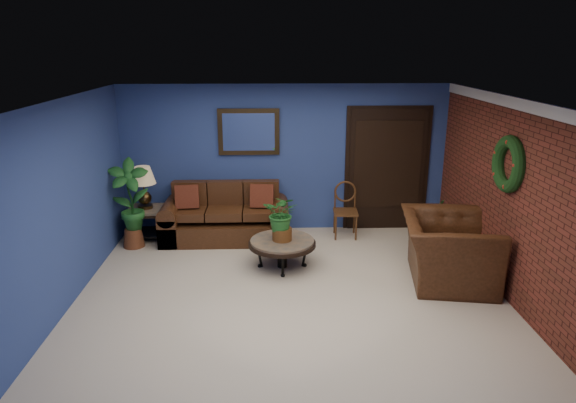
{
  "coord_description": "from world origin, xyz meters",
  "views": [
    {
      "loc": [
        -0.25,
        -6.02,
        3.12
      ],
      "look_at": [
        -0.02,
        0.55,
        1.09
      ],
      "focal_mm": 32.0,
      "sensor_mm": 36.0,
      "label": 1
    }
  ],
  "objects_px": {
    "end_table": "(146,215)",
    "sofa": "(226,220)",
    "side_chair": "(345,206)",
    "armchair": "(448,250)",
    "coffee_table": "(282,244)",
    "table_lamp": "(143,182)"
  },
  "relations": [
    {
      "from": "sofa",
      "to": "end_table",
      "type": "relative_size",
      "value": 3.49
    },
    {
      "from": "end_table",
      "to": "armchair",
      "type": "distance_m",
      "value": 4.77
    },
    {
      "from": "coffee_table",
      "to": "end_table",
      "type": "relative_size",
      "value": 1.63
    },
    {
      "from": "sofa",
      "to": "side_chair",
      "type": "distance_m",
      "value": 2.01
    },
    {
      "from": "table_lamp",
      "to": "side_chair",
      "type": "height_order",
      "value": "table_lamp"
    },
    {
      "from": "armchair",
      "to": "table_lamp",
      "type": "bearing_deg",
      "value": 78.29
    },
    {
      "from": "coffee_table",
      "to": "armchair",
      "type": "bearing_deg",
      "value": -12.92
    },
    {
      "from": "end_table",
      "to": "side_chair",
      "type": "height_order",
      "value": "side_chair"
    },
    {
      "from": "sofa",
      "to": "table_lamp",
      "type": "height_order",
      "value": "table_lamp"
    },
    {
      "from": "sofa",
      "to": "table_lamp",
      "type": "distance_m",
      "value": 1.47
    },
    {
      "from": "table_lamp",
      "to": "armchair",
      "type": "relative_size",
      "value": 0.49
    },
    {
      "from": "table_lamp",
      "to": "side_chair",
      "type": "distance_m",
      "value": 3.34
    },
    {
      "from": "sofa",
      "to": "end_table",
      "type": "xyz_separation_m",
      "value": [
        -1.3,
        -0.03,
        0.11
      ]
    },
    {
      "from": "side_chair",
      "to": "armchair",
      "type": "distance_m",
      "value": 2.11
    },
    {
      "from": "end_table",
      "to": "sofa",
      "type": "bearing_deg",
      "value": 1.26
    },
    {
      "from": "sofa",
      "to": "coffee_table",
      "type": "distance_m",
      "value": 1.52
    },
    {
      "from": "armchair",
      "to": "coffee_table",
      "type": "bearing_deg",
      "value": 86.32
    },
    {
      "from": "sofa",
      "to": "coffee_table",
      "type": "xyz_separation_m",
      "value": [
        0.91,
        -1.22,
        0.05
      ]
    },
    {
      "from": "table_lamp",
      "to": "sofa",
      "type": "bearing_deg",
      "value": 1.26
    },
    {
      "from": "coffee_table",
      "to": "armchair",
      "type": "distance_m",
      "value": 2.3
    },
    {
      "from": "sofa",
      "to": "end_table",
      "type": "distance_m",
      "value": 1.31
    },
    {
      "from": "coffee_table",
      "to": "armchair",
      "type": "relative_size",
      "value": 0.71
    }
  ]
}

